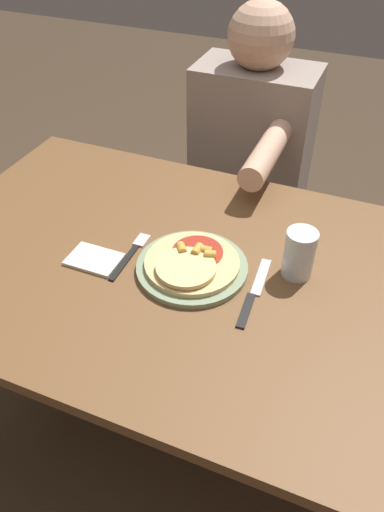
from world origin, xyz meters
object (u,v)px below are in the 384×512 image
pizza (191,263)px  drinking_glass (299,254)px  fork (132,253)px  person_diner (251,157)px  dining_table (184,299)px  plate (192,267)px  knife (254,293)px

pizza → drinking_glass: (0.22, 0.08, 0.03)m
fork → person_diner: (0.08, 0.69, -0.09)m
dining_table → plate: 0.12m
plate → drinking_glass: size_ratio=2.20×
dining_table → knife: (0.18, -0.03, 0.12)m
dining_table → fork: (-0.12, -0.01, 0.12)m
plate → knife: plate is taller
fork → pizza: bearing=-0.5°
pizza → knife: pizza is taller
plate → fork: bearing=-178.8°
plate → pizza: (0.00, -0.00, 0.02)m
dining_table → drinking_glass: bearing=15.3°
plate → fork: plate is taller
plate → person_diner: 0.70m
pizza → person_diner: 0.71m
drinking_glass → person_diner: (-0.29, 0.61, -0.14)m
dining_table → drinking_glass: 0.31m
knife → drinking_glass: 0.13m
dining_table → plate: plate is taller
knife → fork: bearing=176.7°
dining_table → person_diner: bearing=93.6°
pizza → fork: bearing=179.5°
plate → person_diner: person_diner is taller
fork → drinking_glass: (0.37, 0.08, 0.05)m
plate → drinking_glass: (0.22, 0.08, 0.05)m
pizza → knife: bearing=-6.2°
pizza → knife: (0.15, -0.02, -0.02)m
dining_table → fork: 0.17m
dining_table → pizza: size_ratio=6.02×
pizza → fork: (-0.15, 0.00, -0.02)m
knife → person_diner: bearing=107.3°
fork → drinking_glass: 0.38m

